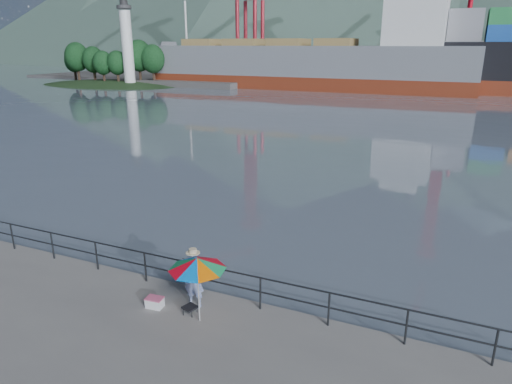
% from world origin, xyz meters
% --- Properties ---
extents(harbor_water, '(500.00, 280.00, 0.00)m').
position_xyz_m(harbor_water, '(0.00, 130.00, 0.00)').
color(harbor_water, slate).
rests_on(harbor_water, ground).
extents(far_dock, '(200.00, 40.00, 0.40)m').
position_xyz_m(far_dock, '(10.00, 93.00, 0.00)').
color(far_dock, '#514F4C').
rests_on(far_dock, ground).
extents(guardrail, '(22.00, 0.06, 1.03)m').
position_xyz_m(guardrail, '(0.00, 1.70, 0.52)').
color(guardrail, '#2D3033').
rests_on(guardrail, ground).
extents(lighthouse_islet, '(48.00, 26.40, 19.20)m').
position_xyz_m(lighthouse_islet, '(-54.97, 61.99, 0.26)').
color(lighthouse_islet, '#263F1E').
rests_on(lighthouse_islet, ground).
extents(fisherman, '(0.64, 0.45, 1.67)m').
position_xyz_m(fisherman, '(1.20, 1.08, 0.84)').
color(fisherman, '#324C98').
rests_on(fisherman, ground).
extents(beach_umbrella, '(1.87, 1.87, 1.91)m').
position_xyz_m(beach_umbrella, '(1.71, 0.47, 1.75)').
color(beach_umbrella, white).
rests_on(beach_umbrella, ground).
extents(folding_stool, '(0.45, 0.45, 0.24)m').
position_xyz_m(folding_stool, '(1.29, 0.66, 0.13)').
color(folding_stool, black).
rests_on(folding_stool, ground).
extents(cooler_bag, '(0.51, 0.36, 0.27)m').
position_xyz_m(cooler_bag, '(0.17, 0.55, 0.14)').
color(cooler_bag, silver).
rests_on(cooler_bag, ground).
extents(fishing_rod, '(0.28, 1.88, 1.33)m').
position_xyz_m(fishing_rod, '(1.10, 1.84, 0.00)').
color(fishing_rod, black).
rests_on(fishing_rod, ground).
extents(bulk_carrier, '(56.55, 9.79, 14.50)m').
position_xyz_m(bulk_carrier, '(-16.44, 70.29, 4.05)').
color(bulk_carrier, maroon).
rests_on(bulk_carrier, ground).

